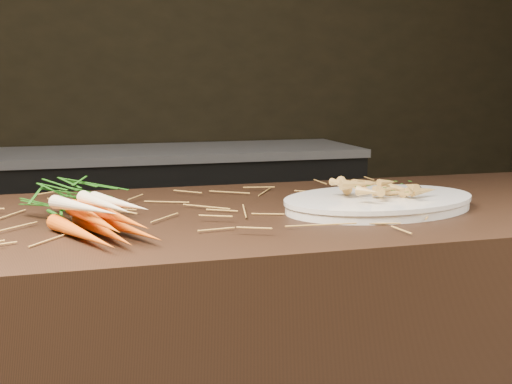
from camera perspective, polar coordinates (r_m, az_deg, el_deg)
back_counter at (r=3.28m, az=-7.00°, el=-3.45°), size 1.82×0.62×0.84m
straw_bedding at (r=1.31m, az=-7.70°, el=-1.69°), size 1.40×0.60×0.02m
root_veg_bunch at (r=1.24m, az=-15.55°, el=-1.19°), size 0.27×0.45×0.08m
serving_platter at (r=1.39m, az=10.88°, el=-1.04°), size 0.47×0.35×0.02m
roasted_veg_heap at (r=1.38m, az=10.93°, el=0.39°), size 0.23×0.18×0.05m
serving_fork at (r=1.47m, az=16.17°, el=-0.17°), size 0.07×0.16×0.00m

